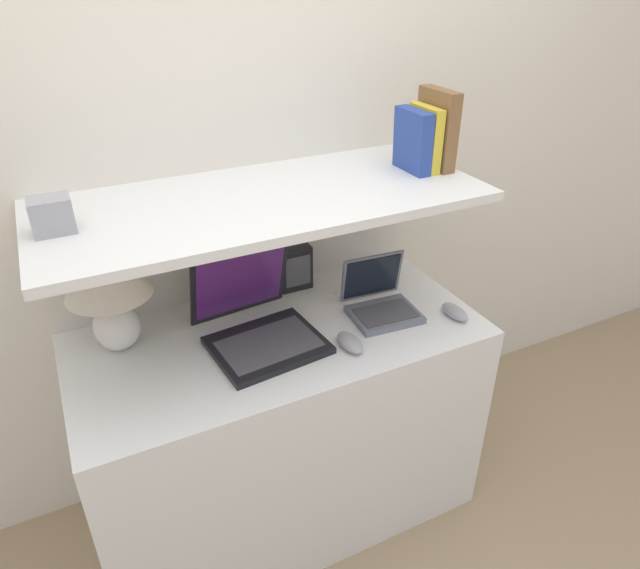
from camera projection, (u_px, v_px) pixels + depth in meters
ground_plane at (322, 569)px, 1.93m from camera, size 12.00×12.00×0.00m
wall_back at (230, 168)px, 1.85m from camera, size 6.00×0.05×2.40m
desk at (283, 426)px, 1.97m from camera, size 1.27×0.61×0.78m
back_riser at (247, 330)px, 2.12m from camera, size 1.27×0.04×1.18m
shelf at (264, 200)px, 1.62m from camera, size 1.27×0.55×0.03m
table_lamp at (108, 283)px, 1.61m from camera, size 0.25×0.25×0.34m
laptop_large at (258, 322)px, 1.73m from camera, size 0.35×0.37×0.29m
laptop_small at (380, 302)px, 1.86m from camera, size 0.23×0.22×0.18m
computer_mouse at (350, 342)px, 1.70m from camera, size 0.06×0.12×0.04m
second_mouse at (455, 312)px, 1.85m from camera, size 0.06×0.12×0.04m
router_box at (295, 268)px, 1.98m from camera, size 0.11×0.05×0.16m
book_brown at (437, 129)px, 1.78m from camera, size 0.04×0.17×0.24m
book_yellow at (424, 138)px, 1.77m from camera, size 0.03×0.15×0.20m
book_blue at (413, 141)px, 1.76m from camera, size 0.05×0.15×0.19m
shelf_gadget at (52, 215)px, 1.38m from camera, size 0.10×0.08×0.09m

